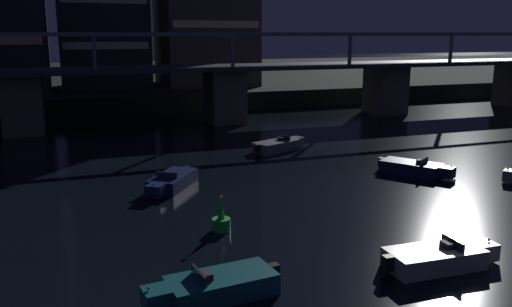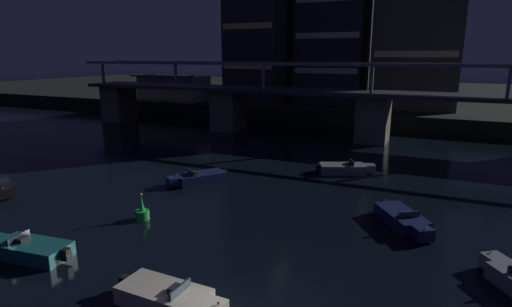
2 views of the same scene
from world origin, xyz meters
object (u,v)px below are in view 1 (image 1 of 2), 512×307
at_px(speedboat_mid_center, 278,145).
at_px(speedboat_near_left, 414,168).
at_px(channel_buoy, 221,221).
at_px(speedboat_near_right, 216,286).
at_px(speedboat_far_left, 439,257).
at_px(river_bridge, 225,84).
at_px(speedboat_near_center, 171,181).

bearing_deg(speedboat_mid_center, speedboat_near_left, -59.92).
height_order(speedboat_mid_center, channel_buoy, channel_buoy).
height_order(speedboat_near_right, speedboat_far_left, same).
relative_size(river_bridge, speedboat_near_left, 17.84).
xyz_separation_m(river_bridge, channel_buoy, (-9.37, -31.00, -3.55)).
relative_size(speedboat_mid_center, speedboat_far_left, 0.96).
height_order(speedboat_far_left, channel_buoy, channel_buoy).
xyz_separation_m(river_bridge, speedboat_near_right, (-11.42, -37.40, -3.61)).
height_order(speedboat_near_center, speedboat_far_left, same).
xyz_separation_m(river_bridge, speedboat_mid_center, (0.05, -15.07, -3.61)).
bearing_deg(speedboat_mid_center, river_bridge, 90.17).
height_order(speedboat_mid_center, speedboat_far_left, same).
relative_size(speedboat_mid_center, channel_buoy, 2.85).
relative_size(speedboat_near_center, speedboat_near_right, 0.90).
bearing_deg(river_bridge, speedboat_far_left, -93.32).
bearing_deg(speedboat_mid_center, speedboat_near_center, -142.55).
distance_m(speedboat_mid_center, speedboat_far_left, 23.03).
bearing_deg(speedboat_near_center, speedboat_near_left, -7.77).
xyz_separation_m(speedboat_near_right, channel_buoy, (2.05, 6.40, 0.06)).
bearing_deg(channel_buoy, speedboat_far_left, -44.29).
xyz_separation_m(speedboat_near_center, channel_buoy, (0.85, -8.06, 0.06)).
bearing_deg(speedboat_near_right, speedboat_far_left, -3.68).
distance_m(speedboat_near_left, speedboat_near_center, 16.25).
bearing_deg(speedboat_far_left, speedboat_mid_center, 84.39).
height_order(speedboat_near_right, speedboat_mid_center, same).
bearing_deg(channel_buoy, river_bridge, 73.18).
distance_m(speedboat_near_left, channel_buoy, 16.34).
bearing_deg(speedboat_near_right, speedboat_near_center, 85.27).
distance_m(speedboat_near_left, speedboat_near_right, 21.21).
relative_size(speedboat_near_left, speedboat_near_center, 1.01).
relative_size(river_bridge, speedboat_near_center, 17.99).
height_order(speedboat_near_left, speedboat_far_left, same).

